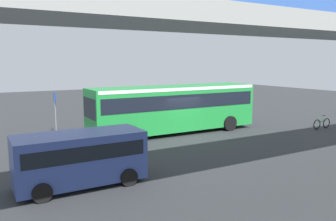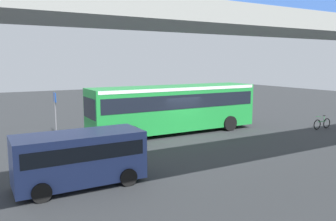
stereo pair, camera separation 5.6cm
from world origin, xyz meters
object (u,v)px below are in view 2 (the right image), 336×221
Objects in this scene: city_bus at (175,105)px; bicycle_green at (322,124)px; pedestrian at (192,110)px; parked_van at (79,155)px; traffic_sign at (55,107)px.

city_bus is 6.52× the size of bicycle_green.
bicycle_green is at bearing 129.69° from pedestrian.
city_bus is 10.72m from bicycle_green.
pedestrian is (6.14, -7.40, 0.51)m from bicycle_green.
pedestrian is at bearing -50.31° from bicycle_green.
city_bus is at bearing -22.23° from bicycle_green.
traffic_sign is (-1.04, -9.43, 0.71)m from parked_van.
pedestrian is at bearing -177.09° from traffic_sign.
city_bus reaches higher than bicycle_green.
parked_van is at bearing 8.17° from bicycle_green.
parked_van is 1.71× the size of traffic_sign.
city_bus reaches higher than parked_van.
bicycle_green is (-9.82, 4.01, -1.51)m from city_bus.
city_bus is 5.10m from pedestrian.
traffic_sign is (7.11, -2.83, 0.01)m from city_bus.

